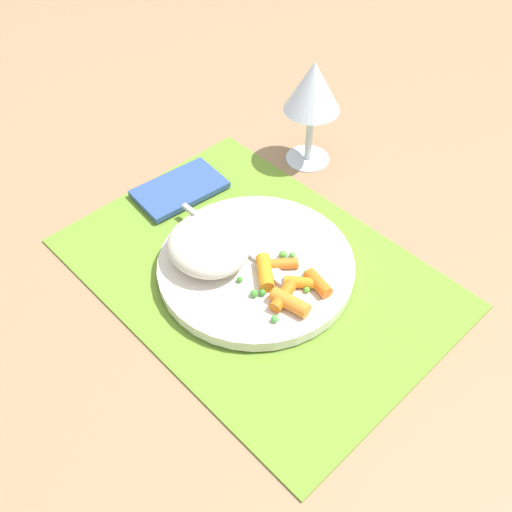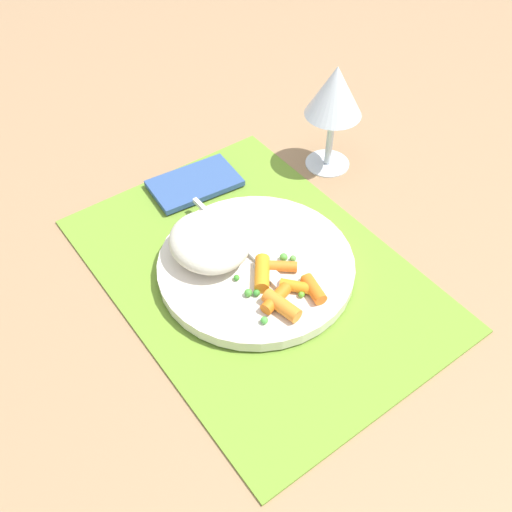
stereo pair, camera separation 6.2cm
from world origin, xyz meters
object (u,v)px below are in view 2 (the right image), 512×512
carrot_portion (282,287)px  napkin (195,183)px  rice_mound (209,241)px  fork (245,249)px  wine_glass (335,94)px  plate (256,266)px

carrot_portion → napkin: (-0.23, 0.03, -0.02)m
rice_mound → napkin: rice_mound is taller
rice_mound → napkin: (-0.14, 0.06, -0.03)m
fork → wine_glass: wine_glass is taller
fork → napkin: (-0.16, 0.03, -0.01)m
rice_mound → fork: 0.05m
rice_mound → napkin: 0.15m
fork → napkin: 0.16m
plate → fork: (-0.02, -0.00, 0.01)m
carrot_portion → fork: 0.08m
wine_glass → napkin: wine_glass is taller
plate → napkin: size_ratio=1.97×
rice_mound → wine_glass: (-0.07, 0.25, 0.07)m
carrot_portion → fork: carrot_portion is taller
rice_mound → carrot_portion: 0.10m
carrot_portion → fork: size_ratio=0.53×
carrot_portion → fork: (-0.08, 0.00, -0.00)m
rice_mound → napkin: bearing=155.4°
wine_glass → napkin: bearing=-110.1°
wine_glass → napkin: 0.23m
napkin → plate: bearing=-8.0°
plate → wine_glass: wine_glass is taller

